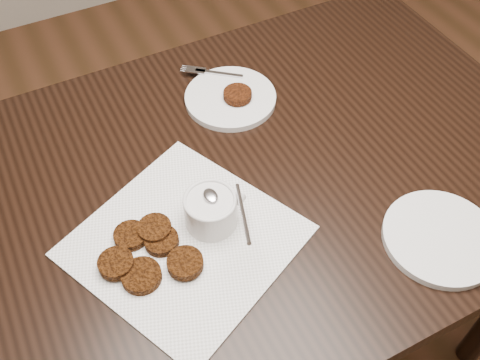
% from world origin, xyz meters
% --- Properties ---
extents(table, '(1.31, 0.84, 0.75)m').
position_xyz_m(table, '(-0.04, 0.14, 0.38)').
color(table, black).
rests_on(table, floor).
extents(napkin, '(0.45, 0.45, 0.00)m').
position_xyz_m(napkin, '(-0.18, 0.04, 0.75)').
color(napkin, white).
rests_on(napkin, table).
extents(sauce_ramekin, '(0.12, 0.12, 0.13)m').
position_xyz_m(sauce_ramekin, '(-0.12, 0.06, 0.82)').
color(sauce_ramekin, silver).
rests_on(sauce_ramekin, napkin).
extents(patty_cluster, '(0.26, 0.26, 0.02)m').
position_xyz_m(patty_cluster, '(-0.24, 0.05, 0.77)').
color(patty_cluster, '#592A0B').
rests_on(patty_cluster, napkin).
extents(plate_with_patty, '(0.27, 0.27, 0.03)m').
position_xyz_m(plate_with_patty, '(0.05, 0.33, 0.76)').
color(plate_with_patty, white).
rests_on(plate_with_patty, table).
extents(plate_empty, '(0.26, 0.26, 0.01)m').
position_xyz_m(plate_empty, '(0.22, -0.16, 0.76)').
color(plate_empty, white).
rests_on(plate_empty, table).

